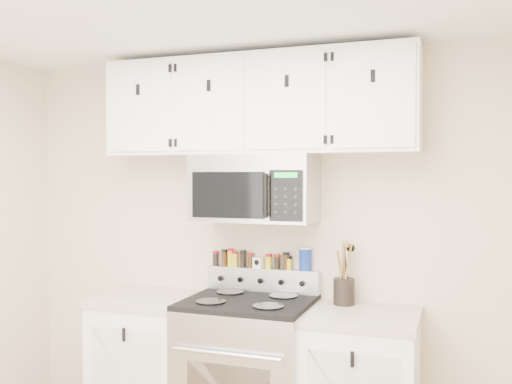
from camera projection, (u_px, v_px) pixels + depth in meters
The scene contains 18 objects.
back_wall at pixel (265, 245), 3.77m from camera, with size 3.50×0.01×2.50m, color beige.
range at pixel (248, 375), 3.49m from camera, with size 0.76×0.65×1.10m.
base_cabinet_left at pixel (151, 365), 3.74m from camera, with size 0.64×0.62×0.92m.
microwave at pixel (255, 188), 3.58m from camera, with size 0.76×0.44×0.42m.
upper_cabinets at pixel (256, 105), 3.59m from camera, with size 2.00×0.35×0.62m.
utensil_crock at pixel (344, 289), 3.47m from camera, with size 0.13×0.13×0.37m.
kitchen_timer at pixel (258, 263), 3.75m from camera, with size 0.06×0.05×0.07m, color white.
salt_canister at pixel (305, 259), 3.64m from camera, with size 0.08×0.08×0.15m.
spice_jar_0 at pixel (216, 258), 3.85m from camera, with size 0.04×0.04×0.10m.
spice_jar_1 at pixel (224, 258), 3.83m from camera, with size 0.04×0.04×0.11m.
spice_jar_2 at pixel (230, 257), 3.81m from camera, with size 0.04×0.04×0.12m.
spice_jar_3 at pixel (235, 259), 3.80m from camera, with size 0.04×0.04×0.10m.
spice_jar_4 at pixel (243, 258), 3.78m from camera, with size 0.04×0.04×0.11m.
spice_jar_5 at pixel (250, 260), 3.77m from camera, with size 0.04×0.04×0.10m.
spice_jar_6 at pixel (269, 261), 3.72m from camera, with size 0.04×0.04×0.09m.
spice_jar_7 at pixel (277, 261), 3.70m from camera, with size 0.04×0.04×0.10m.
spice_jar_8 at pixel (286, 261), 3.68m from camera, with size 0.05×0.05×0.11m.
spice_jar_9 at pixel (289, 263), 3.68m from camera, with size 0.04×0.04×0.09m.
Camera 1 is at (1.20, -1.81, 1.70)m, focal length 40.00 mm.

